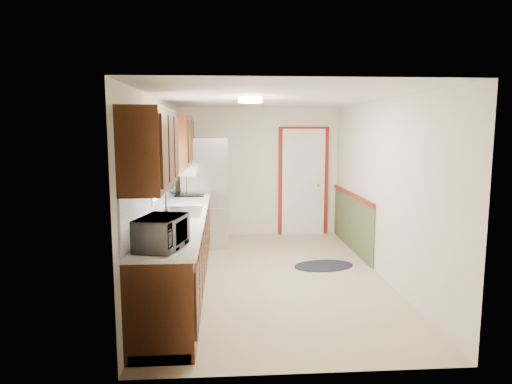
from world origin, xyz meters
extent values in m
cube|color=tan|center=(0.00, 0.00, 0.00)|extent=(3.20, 5.20, 0.12)
cube|color=white|center=(0.00, 0.00, 2.40)|extent=(3.20, 5.20, 0.12)
cube|color=silver|center=(0.00, 2.50, 1.20)|extent=(3.20, 0.10, 2.40)
cube|color=silver|center=(0.00, -2.50, 1.20)|extent=(3.20, 0.10, 2.40)
cube|color=silver|center=(-1.50, 0.00, 1.20)|extent=(0.10, 5.20, 2.40)
cube|color=silver|center=(1.50, 0.00, 1.20)|extent=(0.10, 5.20, 2.40)
cube|color=#33180B|center=(-1.20, -0.30, 0.45)|extent=(0.60, 4.00, 0.90)
cube|color=white|center=(-1.19, -0.30, 0.92)|extent=(0.63, 4.00, 0.04)
cube|color=#5F82E8|center=(-1.49, -0.30, 1.22)|extent=(0.02, 4.00, 0.55)
cube|color=#33180B|center=(-1.32, -1.60, 1.83)|extent=(0.35, 1.40, 0.75)
cube|color=#33180B|center=(-1.32, 1.10, 1.83)|extent=(0.35, 1.20, 0.75)
cube|color=white|center=(-1.49, -0.20, 1.62)|extent=(0.02, 1.00, 0.90)
cube|color=#D95928|center=(-1.44, -0.20, 1.97)|extent=(0.05, 1.12, 0.24)
cube|color=#B7B7BC|center=(-1.19, -0.20, 0.95)|extent=(0.52, 0.82, 0.02)
cube|color=white|center=(-1.27, 1.15, 1.38)|extent=(0.45, 0.60, 0.15)
cube|color=maroon|center=(0.85, 2.47, 1.00)|extent=(0.94, 0.05, 2.08)
cube|color=white|center=(0.85, 2.44, 1.00)|extent=(0.80, 0.04, 2.00)
cube|color=#485731|center=(1.49, 1.35, 0.45)|extent=(0.02, 2.30, 0.90)
cube|color=maroon|center=(1.48, 1.35, 0.92)|extent=(0.04, 2.30, 0.06)
cylinder|color=#FFD88C|center=(-0.30, -0.20, 2.36)|extent=(0.30, 0.30, 0.06)
imported|color=white|center=(-1.20, -1.95, 1.12)|extent=(0.41, 0.58, 0.36)
cube|color=#B7B7BC|center=(-0.98, 1.76, 0.93)|extent=(0.83, 0.78, 1.85)
cylinder|color=black|center=(-1.24, 1.36, 0.83)|extent=(0.02, 0.02, 1.30)
ellipsoid|color=black|center=(0.81, 0.42, 0.01)|extent=(0.99, 0.73, 0.01)
cube|color=black|center=(-1.19, 1.40, 0.95)|extent=(0.46, 0.55, 0.02)
camera|label=1|loc=(-0.63, -5.99, 2.01)|focal=32.00mm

